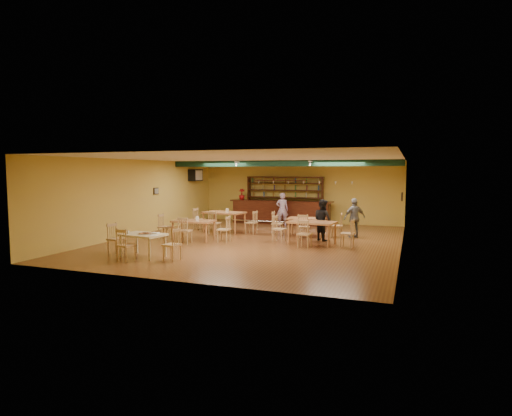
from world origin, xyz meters
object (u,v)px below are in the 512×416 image
at_px(patron_bar, 282,209).
at_px(dining_table_c, 194,230).
at_px(bar_counter, 281,212).
at_px(dining_table_b, 306,227).
at_px(dining_table_a, 224,222).
at_px(near_table, 143,245).
at_px(dining_table_d, 312,233).
at_px(patron_right_a, 323,220).

bearing_deg(patron_bar, dining_table_c, 53.20).
bearing_deg(bar_counter, dining_table_b, -58.58).
distance_m(dining_table_a, near_table, 5.63).
relative_size(bar_counter, dining_table_b, 3.47).
relative_size(bar_counter, dining_table_a, 2.99).
bearing_deg(dining_table_d, patron_right_a, 84.53).
distance_m(patron_bar, patron_right_a, 4.28).
xyz_separation_m(dining_table_a, near_table, (-0.06, -5.63, -0.07)).
bearing_deg(dining_table_d, bar_counter, 124.29).
bearing_deg(patron_right_a, dining_table_d, 119.28).
xyz_separation_m(dining_table_d, near_table, (-4.22, -3.93, -0.05)).
distance_m(dining_table_a, dining_table_d, 4.49).
distance_m(bar_counter, dining_table_b, 4.03).
bearing_deg(dining_table_b, patron_bar, 120.16).
distance_m(dining_table_b, near_table, 6.68).
distance_m(dining_table_b, patron_bar, 3.19).
bearing_deg(dining_table_a, patron_bar, 62.26).
bearing_deg(patron_right_a, dining_table_a, 30.80).
bearing_deg(patron_bar, bar_counter, -85.56).
height_order(dining_table_a, dining_table_b, dining_table_a).
bearing_deg(dining_table_b, dining_table_d, -74.46).
height_order(dining_table_b, patron_bar, patron_bar).
distance_m(dining_table_d, patron_right_a, 0.99).
bearing_deg(dining_table_b, patron_right_a, -49.20).
height_order(bar_counter, patron_bar, patron_bar).
relative_size(dining_table_b, patron_bar, 0.93).
bearing_deg(dining_table_a, dining_table_c, -86.55).
bearing_deg(bar_counter, dining_table_a, -112.79).
relative_size(dining_table_c, patron_bar, 0.95).
distance_m(dining_table_a, patron_right_a, 4.43).
xyz_separation_m(bar_counter, near_table, (-1.51, -9.06, -0.22)).
relative_size(dining_table_a, dining_table_c, 1.13).
height_order(patron_bar, patron_right_a, patron_bar).
bearing_deg(dining_table_b, near_table, -126.86).
bearing_deg(dining_table_d, dining_table_a, 164.23).
bearing_deg(dining_table_c, near_table, -91.90).
distance_m(near_table, patron_bar, 8.45).
bearing_deg(near_table, patron_bar, 85.48).
distance_m(dining_table_c, patron_right_a, 4.76).
bearing_deg(patron_right_a, near_table, 88.84).
bearing_deg(patron_right_a, patron_bar, -11.61).
xyz_separation_m(near_table, patron_bar, (1.82, 8.24, 0.43)).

